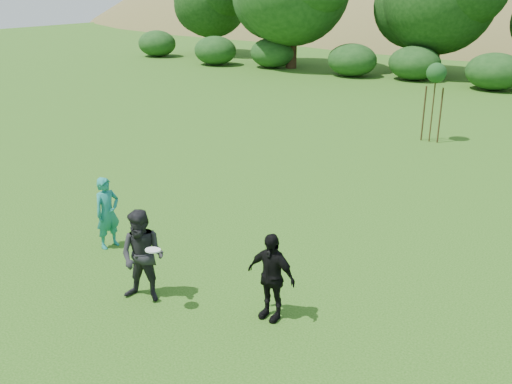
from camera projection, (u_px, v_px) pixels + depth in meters
ground at (169, 292)px, 10.79m from camera, size 120.00×120.00×0.00m
player_teal at (107, 213)px, 12.39m from camera, size 0.47×0.64×1.61m
player_grey at (143, 256)px, 10.27m from camera, size 1.01×0.89×1.75m
player_black at (271, 276)px, 9.73m from camera, size 0.95×0.42×1.60m
frisbee at (153, 250)px, 9.76m from camera, size 0.27×0.27×0.06m
sapling at (436, 75)px, 20.12m from camera, size 0.70×0.70×2.85m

